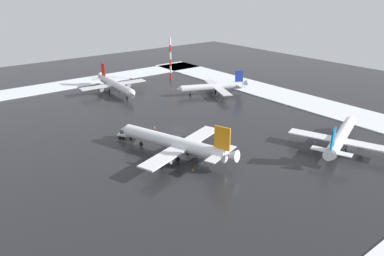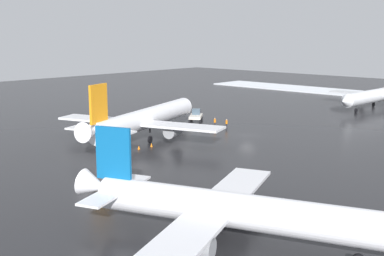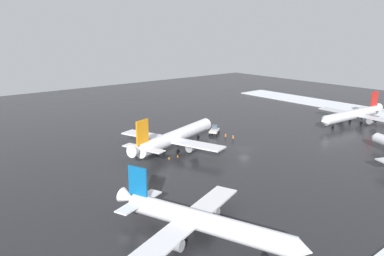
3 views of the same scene
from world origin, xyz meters
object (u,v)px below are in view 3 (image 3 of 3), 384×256
Objects in this scene: airplane_distant_tail at (353,115)px; traffic_cone_wingtip_side at (143,154)px; airplane_foreground_jet at (175,137)px; traffic_cone_mid_line at (169,158)px; airplane_parked_starboard at (201,221)px; pushback_tug at (214,130)px; ground_crew_near_tug at (233,138)px; ground_crew_mid_apron at (226,136)px; ground_crew_beside_wing at (148,143)px; traffic_cone_near_nose at (178,156)px.

airplane_distant_tail reaches higher than traffic_cone_wingtip_side.
traffic_cone_mid_line is (-5.32, -4.62, -3.03)m from airplane_foreground_jet.
airplane_foreground_jet is 41.13m from airplane_parked_starboard.
airplane_foreground_jet reaches higher than airplane_distant_tail.
pushback_tug reaches higher than traffic_cone_wingtip_side.
ground_crew_near_tug is (37.50, 30.75, -1.94)m from airplane_parked_starboard.
airplane_distant_tail is 44.55m from ground_crew_mid_apron.
pushback_tug is 20.63m from ground_crew_beside_wing.
airplane_distant_tail is (58.07, -14.44, -0.28)m from airplane_foreground_jet.
airplane_parked_starboard is 52.08× the size of traffic_cone_near_nose.
traffic_cone_near_nose is 8.34m from traffic_cone_wingtip_side.
ground_crew_beside_wing is 11.23m from traffic_cone_near_nose.
traffic_cone_mid_line is 1.00× the size of traffic_cone_wingtip_side.
traffic_cone_wingtip_side is (-23.87, 3.25, -0.70)m from ground_crew_mid_apron.
ground_crew_near_tug is at bearing 1.68° from traffic_cone_near_nose.
traffic_cone_mid_line and traffic_cone_wingtip_side have the same top height.
airplane_parked_starboard is at bearing 54.09° from ground_crew_near_tug.
traffic_cone_mid_line is at bearing -4.52° from airplane_distant_tail.
traffic_cone_mid_line is (16.40, 30.31, -2.64)m from airplane_parked_starboard.
airplane_foreground_jet is at bearing -169.87° from ground_crew_beside_wing.
ground_crew_beside_wing reaches higher than traffic_cone_wingtip_side.
airplane_parked_starboard is 45.18m from ground_crew_beside_wing.
pushback_tug is 2.93× the size of ground_crew_beside_wing.
airplane_parked_starboard is 48.53m from ground_crew_near_tug.
ground_crew_near_tug is 18.72m from traffic_cone_near_nose.
traffic_cone_mid_line is (-22.13, -8.76, -1.01)m from pushback_tug.
traffic_cone_near_nose is at bearing -2.62° from traffic_cone_mid_line.
ground_crew_beside_wing is at bearing 101.04° from airplane_foreground_jet.
airplane_foreground_jet is at bearing 40.98° from traffic_cone_mid_line.
airplane_parked_starboard is at bearing -170.61° from pushback_tug.
pushback_tug is 2.93× the size of ground_crew_near_tug.
traffic_cone_mid_line is at bearing 177.38° from traffic_cone_near_nose.
ground_crew_beside_wing is 6.91m from traffic_cone_wingtip_side.
traffic_cone_mid_line is at bearing -62.81° from traffic_cone_wingtip_side.
airplane_distant_tail is 18.05× the size of ground_crew_mid_apron.
ground_crew_near_tug is (15.79, -4.18, -2.34)m from airplane_foreground_jet.
ground_crew_near_tug is 3.11× the size of traffic_cone_near_nose.
ground_crew_mid_apron is at bearing -7.76° from traffic_cone_wingtip_side.
traffic_cone_mid_line is 6.88m from traffic_cone_wingtip_side.
pushback_tug is at bearing 24.21° from traffic_cone_near_nose.
airplane_foreground_jet is at bearing 127.70° from airplane_parked_starboard.
airplane_distant_tail is 64.20m from traffic_cone_mid_line.
airplane_distant_tail is 68.46m from traffic_cone_wingtip_side.
pushback_tug is at bearing 5.96° from traffic_cone_wingtip_side.
airplane_foreground_jet is 59.53× the size of traffic_cone_near_nose.
ground_crew_mid_apron is (-1.40, -5.89, -0.31)m from pushback_tug.
pushback_tug is (-41.26, 18.58, -1.74)m from airplane_distant_tail.
airplane_parked_starboard is at bearing -140.58° from airplane_foreground_jet.
ground_crew_mid_apron is at bearing -66.42° from ground_crew_near_tug.
airplane_parked_starboard reaches higher than ground_crew_beside_wing.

